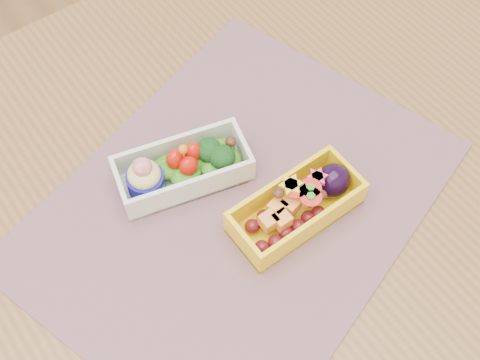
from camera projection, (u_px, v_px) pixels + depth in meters
table at (205, 245)px, 0.82m from camera, size 1.20×0.80×0.75m
placemat at (237, 203)px, 0.74m from camera, size 0.58×0.50×0.00m
bento_white at (182, 169)px, 0.74m from camera, size 0.17×0.11×0.07m
bento_yellow at (299, 205)px, 0.71m from camera, size 0.16×0.07×0.05m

